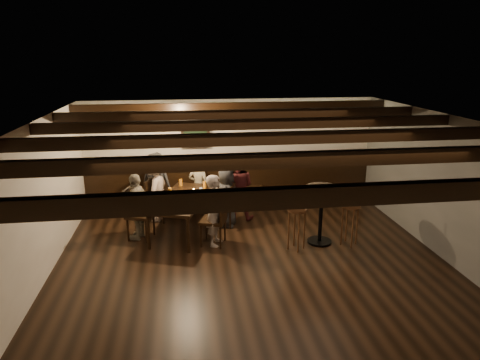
{
  "coord_description": "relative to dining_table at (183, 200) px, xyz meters",
  "views": [
    {
      "loc": [
        -1.09,
        -5.88,
        3.36
      ],
      "look_at": [
        -0.1,
        1.3,
        1.2
      ],
      "focal_mm": 32.0,
      "sensor_mm": 36.0,
      "label": 1
    }
  ],
  "objects": [
    {
      "name": "high_top_table",
      "position": [
        2.46,
        -0.86,
        0.06
      ],
      "size": [
        0.61,
        0.61,
        1.08
      ],
      "color": "black",
      "rests_on": "floor"
    },
    {
      "name": "chair_left_near",
      "position": [
        -0.54,
        0.66,
        -0.38
      ],
      "size": [
        0.51,
        0.51,
        0.88
      ],
      "rotation": [
        0.0,
        0.0,
        -1.9
      ],
      "color": "black",
      "rests_on": "floor"
    },
    {
      "name": "chair_right_far",
      "position": [
        0.54,
        -0.66,
        -0.35
      ],
      "size": [
        0.56,
        0.56,
        0.96
      ],
      "rotation": [
        0.0,
        0.0,
        1.24
      ],
      "color": "black",
      "rests_on": "floor"
    },
    {
      "name": "person_bench_right",
      "position": [
        1.14,
        0.56,
        0.04
      ],
      "size": [
        0.8,
        0.71,
        1.38
      ],
      "primitive_type": "imported",
      "rotation": [
        0.0,
        0.0,
        2.82
      ],
      "color": "#541C1F",
      "rests_on": "floor"
    },
    {
      "name": "pint_a",
      "position": [
        -0.04,
        0.75,
        0.13
      ],
      "size": [
        0.07,
        0.07,
        0.14
      ],
      "primitive_type": "cylinder",
      "color": "#BF7219",
      "rests_on": "dining_table"
    },
    {
      "name": "pint_e",
      "position": [
        -0.35,
        -0.36,
        0.13
      ],
      "size": [
        0.07,
        0.07,
        0.14
      ],
      "primitive_type": "cylinder",
      "color": "#BF7219",
      "rests_on": "dining_table"
    },
    {
      "name": "person_bench_left",
      "position": [
        -0.56,
        1.14,
        0.02
      ],
      "size": [
        0.76,
        0.61,
        1.34
      ],
      "primitive_type": "imported",
      "rotation": [
        0.0,
        0.0,
        2.82
      ],
      "color": "#2A2A2D",
      "rests_on": "floor"
    },
    {
      "name": "pint_c",
      "position": [
        -0.25,
        0.19,
        0.13
      ],
      "size": [
        0.07,
        0.07,
        0.14
      ],
      "primitive_type": "cylinder",
      "color": "#BF7219",
      "rests_on": "dining_table"
    },
    {
      "name": "person_left_far",
      "position": [
        -0.85,
        -0.19,
        -0.01
      ],
      "size": [
        0.53,
        0.8,
        1.26
      ],
      "primitive_type": "imported",
      "rotation": [
        0.0,
        0.0,
        -1.9
      ],
      "color": "gray",
      "rests_on": "floor"
    },
    {
      "name": "condiment_caddy",
      "position": [
        -0.02,
        -0.05,
        0.12
      ],
      "size": [
        0.15,
        0.1,
        0.12
      ],
      "primitive_type": "cube",
      "color": "black",
      "rests_on": "dining_table"
    },
    {
      "name": "candle",
      "position": [
        0.21,
        0.25,
        0.08
      ],
      "size": [
        0.05,
        0.05,
        0.05
      ],
      "primitive_type": "cylinder",
      "color": "beige",
      "rests_on": "dining_table"
    },
    {
      "name": "room",
      "position": [
        0.83,
        0.26,
        0.43
      ],
      "size": [
        7.0,
        7.0,
        7.0
      ],
      "color": "black",
      "rests_on": "ground"
    },
    {
      "name": "chair_left_far",
      "position": [
        -0.83,
        -0.2,
        -0.35
      ],
      "size": [
        0.57,
        0.57,
        0.98
      ],
      "rotation": [
        0.0,
        0.0,
        -1.9
      ],
      "color": "black",
      "rests_on": "floor"
    },
    {
      "name": "pint_g",
      "position": [
        -0.21,
        -0.77,
        0.13
      ],
      "size": [
        0.07,
        0.07,
        0.14
      ],
      "primitive_type": "cylinder",
      "color": "#BF7219",
      "rests_on": "dining_table"
    },
    {
      "name": "person_right_near",
      "position": [
        0.85,
        0.19,
        -0.03
      ],
      "size": [
        0.56,
        0.7,
        1.23
      ],
      "primitive_type": "imported",
      "rotation": [
        0.0,
        0.0,
        1.24
      ],
      "color": "#272729",
      "rests_on": "floor"
    },
    {
      "name": "person_bench_centre",
      "position": [
        0.34,
        0.99,
        -0.04
      ],
      "size": [
        0.52,
        0.42,
        1.22
      ],
      "primitive_type": "imported",
      "rotation": [
        0.0,
        0.0,
        2.82
      ],
      "color": "gray",
      "rests_on": "floor"
    },
    {
      "name": "plate_near",
      "position": [
        -0.37,
        -0.62,
        0.07
      ],
      "size": [
        0.24,
        0.24,
        0.01
      ],
      "primitive_type": "cylinder",
      "color": "white",
      "rests_on": "dining_table"
    },
    {
      "name": "person_left_near",
      "position": [
        -0.57,
        0.67,
        0.03
      ],
      "size": [
        0.76,
        0.99,
        1.35
      ],
      "primitive_type": "imported",
      "rotation": [
        0.0,
        0.0,
        -1.9
      ],
      "color": "gray",
      "rests_on": "floor"
    },
    {
      "name": "pint_d",
      "position": [
        0.35,
        0.09,
        0.13
      ],
      "size": [
        0.07,
        0.07,
        0.14
      ],
      "primitive_type": "cylinder",
      "color": "silver",
      "rests_on": "dining_table"
    },
    {
      "name": "dining_table",
      "position": [
        0.0,
        0.0,
        0.0
      ],
      "size": [
        1.4,
        2.05,
        0.7
      ],
      "rotation": [
        0.0,
        0.0,
        -0.33
      ],
      "color": "black",
      "rests_on": "floor"
    },
    {
      "name": "pint_f",
      "position": [
        0.01,
        -0.59,
        0.13
      ],
      "size": [
        0.07,
        0.07,
        0.14
      ],
      "primitive_type": "cylinder",
      "color": "silver",
      "rests_on": "dining_table"
    },
    {
      "name": "plate_far",
      "position": [
        0.07,
        -0.34,
        0.07
      ],
      "size": [
        0.24,
        0.24,
        0.01
      ],
      "primitive_type": "cylinder",
      "color": "white",
      "rests_on": "dining_table"
    },
    {
      "name": "person_right_far",
      "position": [
        0.57,
        -0.67,
        0.01
      ],
      "size": [
        0.45,
        0.56,
        1.32
      ],
      "primitive_type": "imported",
      "rotation": [
        0.0,
        0.0,
        1.24
      ],
      "color": "gray",
      "rests_on": "floor"
    },
    {
      "name": "bar_stool_left",
      "position": [
        1.96,
        -1.07,
        -0.24
      ],
      "size": [
        0.38,
        0.39,
        1.09
      ],
      "rotation": [
        0.0,
        0.0,
        -0.37
      ],
      "color": "#3D1F13",
      "rests_on": "floor"
    },
    {
      "name": "chair_right_near",
      "position": [
        0.82,
        0.2,
        -0.38
      ],
      "size": [
        0.5,
        0.5,
        0.86
      ],
      "rotation": [
        0.0,
        0.0,
        1.24
      ],
      "color": "black",
      "rests_on": "floor"
    },
    {
      "name": "bar_stool_right",
      "position": [
        2.96,
        -1.02,
        -0.24
      ],
      "size": [
        0.38,
        0.39,
        1.09
      ],
      "rotation": [
        0.0,
        0.0,
        -0.39
      ],
      "color": "#3D1F13",
      "rests_on": "floor"
    },
    {
      "name": "pint_b",
      "position": [
        0.44,
        0.54,
        0.13
      ],
      "size": [
        0.07,
        0.07,
        0.14
      ],
      "primitive_type": "cylinder",
      "color": "#BF7219",
      "rests_on": "dining_table"
    }
  ]
}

